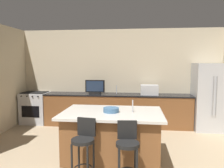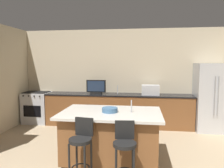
{
  "view_description": "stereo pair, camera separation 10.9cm",
  "coord_description": "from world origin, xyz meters",
  "views": [
    {
      "loc": [
        0.52,
        -1.8,
        1.81
      ],
      "look_at": [
        -0.03,
        2.92,
        1.33
      ],
      "focal_mm": 34.53,
      "sensor_mm": 36.0,
      "label": 1
    },
    {
      "loc": [
        0.63,
        -1.79,
        1.81
      ],
      "look_at": [
        -0.03,
        2.92,
        1.33
      ],
      "focal_mm": 34.53,
      "sensor_mm": 36.0,
      "label": 2
    }
  ],
  "objects": [
    {
      "name": "microwave",
      "position": [
        0.87,
        4.22,
        1.05
      ],
      "size": [
        0.48,
        0.36,
        0.27
      ],
      "primitive_type": "cube",
      "color": "#B7BABF",
      "rests_on": "counter_back"
    },
    {
      "name": "tv_monitor",
      "position": [
        -0.66,
        4.17,
        1.1
      ],
      "size": [
        0.55,
        0.16,
        0.4
      ],
      "color": "black",
      "rests_on": "counter_back"
    },
    {
      "name": "bar_stool_right",
      "position": [
        0.4,
        1.21,
        0.57
      ],
      "size": [
        0.34,
        0.35,
        0.95
      ],
      "rotation": [
        0.0,
        0.0,
        0.1
      ],
      "color": "black",
      "rests_on": "ground_plane"
    },
    {
      "name": "fruit_bowl",
      "position": [
        0.08,
        1.91,
        0.97
      ],
      "size": [
        0.28,
        0.28,
        0.08
      ],
      "primitive_type": "cylinder",
      "color": "#3F668C",
      "rests_on": "kitchen_island"
    },
    {
      "name": "kitchen_island",
      "position": [
        0.09,
        1.94,
        0.48
      ],
      "size": [
        1.78,
        1.15,
        0.93
      ],
      "color": "black",
      "rests_on": "ground_plane"
    },
    {
      "name": "bar_stool_left",
      "position": [
        -0.25,
        1.22,
        0.58
      ],
      "size": [
        0.34,
        0.36,
        0.97
      ],
      "rotation": [
        0.0,
        0.0,
        -0.15
      ],
      "color": "black",
      "rests_on": "ground_plane"
    },
    {
      "name": "sink_faucet_island",
      "position": [
        0.45,
        1.94,
        1.04
      ],
      "size": [
        0.02,
        0.02,
        0.22
      ],
      "primitive_type": "cylinder",
      "color": "#B2B2B7",
      "rests_on": "kitchen_island"
    },
    {
      "name": "range_oven",
      "position": [
        -2.48,
        4.22,
        0.46
      ],
      "size": [
        0.75,
        0.63,
        0.93
      ],
      "color": "#B7BABF",
      "rests_on": "ground_plane"
    },
    {
      "name": "refrigerator",
      "position": [
        2.45,
        4.15,
        0.89
      ],
      "size": [
        0.81,
        0.78,
        1.79
      ],
      "color": "#B7BABF",
      "rests_on": "ground_plane"
    },
    {
      "name": "counter_back",
      "position": [
        -0.03,
        4.22,
        0.46
      ],
      "size": [
        4.14,
        0.62,
        0.91
      ],
      "color": "brown",
      "rests_on": "ground_plane"
    },
    {
      "name": "wall_back",
      "position": [
        0.0,
        4.6,
        1.39
      ],
      "size": [
        6.34,
        0.12,
        2.77
      ],
      "primitive_type": "cube",
      "color": "beige",
      "rests_on": "ground_plane"
    },
    {
      "name": "sink_faucet_back",
      "position": [
        -0.05,
        4.32,
        1.03
      ],
      "size": [
        0.02,
        0.02,
        0.24
      ],
      "primitive_type": "cylinder",
      "color": "#B2B2B7",
      "rests_on": "counter_back"
    }
  ]
}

